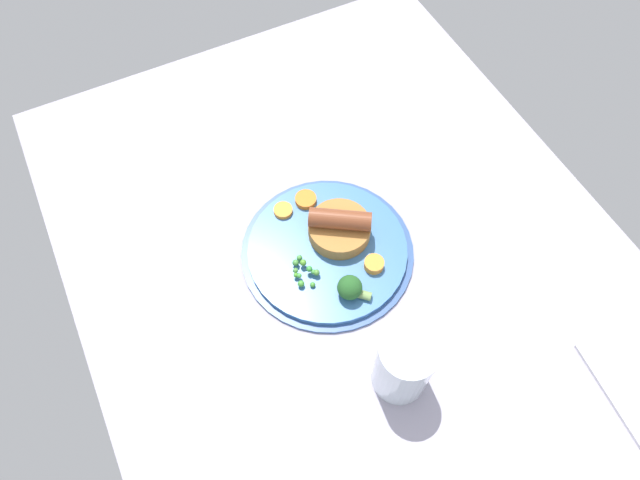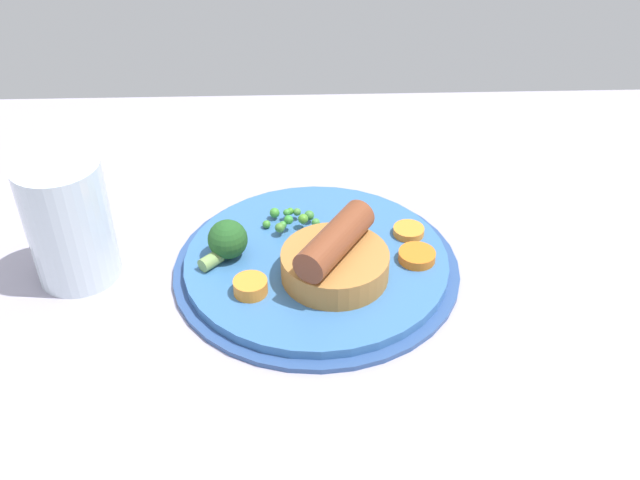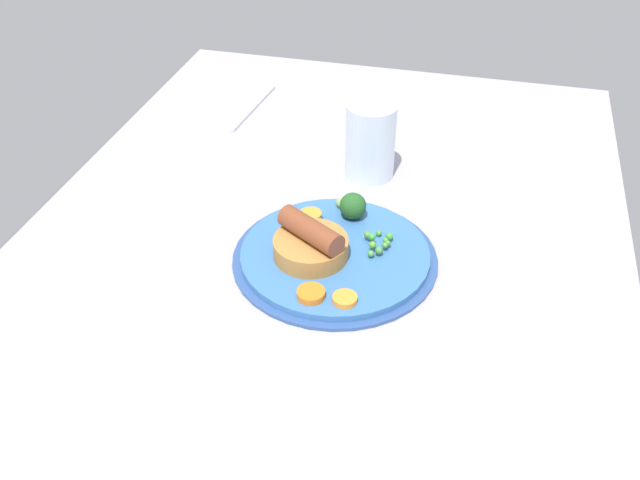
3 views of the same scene
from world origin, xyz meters
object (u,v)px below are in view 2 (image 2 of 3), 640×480
at_px(dinner_plate, 316,264).
at_px(sausage_pudding, 335,259).
at_px(drinking_glass, 69,222).
at_px(carrot_slice_0, 409,231).
at_px(pea_pile, 291,219).
at_px(broccoli_floret_near, 227,241).
at_px(carrot_slice_2, 253,286).
at_px(carrot_slice_1, 417,256).

bearing_deg(dinner_plate, sausage_pudding, 118.15).
bearing_deg(sausage_pudding, drinking_glass, 114.67).
distance_m(dinner_plate, carrot_slice_0, 0.09).
height_order(sausage_pudding, pea_pile, sausage_pudding).
bearing_deg(carrot_slice_0, broccoli_floret_near, 9.38).
relative_size(broccoli_floret_near, carrot_slice_2, 1.56).
relative_size(dinner_plate, sausage_pudding, 2.77).
distance_m(dinner_plate, sausage_pudding, 0.04).
distance_m(pea_pile, carrot_slice_2, 0.10).
height_order(carrot_slice_0, carrot_slice_2, carrot_slice_2).
relative_size(sausage_pudding, drinking_glass, 0.83).
distance_m(dinner_plate, broccoli_floret_near, 0.08).
height_order(sausage_pudding, drinking_glass, drinking_glass).
xyz_separation_m(sausage_pudding, carrot_slice_2, (0.07, 0.02, -0.01)).
relative_size(sausage_pudding, carrot_slice_0, 3.22).
bearing_deg(drinking_glass, broccoli_floret_near, -178.95).
relative_size(pea_pile, drinking_glass, 0.48).
bearing_deg(carrot_slice_0, sausage_pudding, 39.72).
relative_size(carrot_slice_2, drinking_glass, 0.26).
height_order(carrot_slice_2, drinking_glass, drinking_glass).
height_order(broccoli_floret_near, carrot_slice_2, broccoli_floret_near).
xyz_separation_m(pea_pile, carrot_slice_1, (-0.11, 0.06, -0.00)).
height_order(carrot_slice_1, carrot_slice_2, carrot_slice_2).
xyz_separation_m(broccoli_floret_near, carrot_slice_1, (-0.17, 0.01, -0.01)).
distance_m(sausage_pudding, pea_pile, 0.09).
relative_size(broccoli_floret_near, drinking_glass, 0.40).
bearing_deg(pea_pile, carrot_slice_2, 71.48).
xyz_separation_m(broccoli_floret_near, carrot_slice_0, (-0.17, -0.03, -0.01)).
relative_size(carrot_slice_1, carrot_slice_2, 1.14).
distance_m(carrot_slice_0, carrot_slice_1, 0.04).
relative_size(pea_pile, carrot_slice_0, 1.89).
bearing_deg(dinner_plate, carrot_slice_0, -159.92).
distance_m(carrot_slice_0, drinking_glass, 0.31).
xyz_separation_m(broccoli_floret_near, drinking_glass, (0.13, 0.00, 0.03)).
bearing_deg(dinner_plate, pea_pile, -65.65).
bearing_deg(carrot_slice_2, drinking_glass, -17.03).
bearing_deg(broccoli_floret_near, carrot_slice_2, -110.61).
bearing_deg(carrot_slice_0, carrot_slice_2, 28.96).
height_order(dinner_plate, carrot_slice_0, carrot_slice_0).
bearing_deg(sausage_pudding, pea_pile, 57.98).
xyz_separation_m(sausage_pudding, drinking_glass, (0.23, -0.03, 0.02)).
distance_m(carrot_slice_1, drinking_glass, 0.31).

